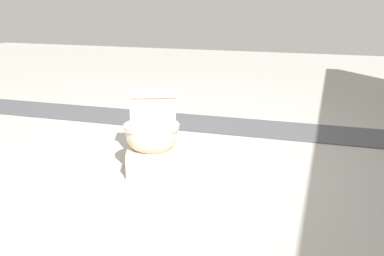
# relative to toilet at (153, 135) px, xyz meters

# --- Properties ---
(ground_plane) EXTENTS (14.00, 14.00, 0.00)m
(ground_plane) POSITION_rel_toilet_xyz_m (-0.02, 0.01, -0.22)
(ground_plane) COLOR #A8A59E
(gravel_strip) EXTENTS (0.56, 8.00, 0.01)m
(gravel_strip) POSITION_rel_toilet_xyz_m (-1.13, 0.51, -0.21)
(gravel_strip) COLOR #4C4C51
(gravel_strip) RESTS_ON ground
(toilet) EXTENTS (0.72, 0.56, 0.52)m
(toilet) POSITION_rel_toilet_xyz_m (0.00, 0.00, 0.00)
(toilet) COLOR beige
(toilet) RESTS_ON ground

